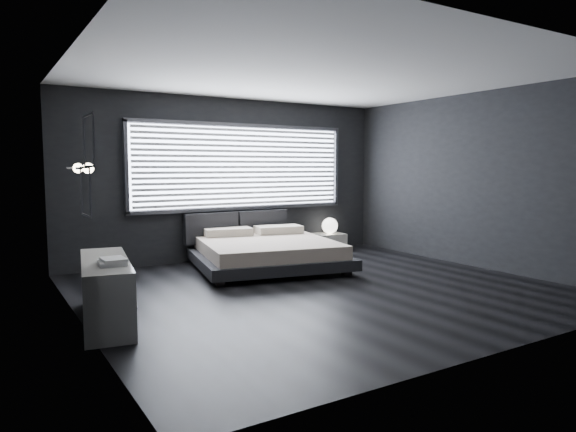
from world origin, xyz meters
TOP-DOWN VIEW (x-y plane):
  - room at (0.00, 0.00)m, footprint 6.04×6.00m
  - window at (0.20, 2.70)m, footprint 4.14×0.09m
  - headboard at (0.05, 2.64)m, footprint 1.96×0.16m
  - sconce_near at (-2.88, 0.05)m, footprint 0.18×0.11m
  - sconce_far at (-2.88, 0.65)m, footprint 0.18×0.11m
  - wall_art_upper at (-2.98, -0.55)m, footprint 0.01×0.48m
  - wall_art_lower at (-2.98, -0.30)m, footprint 0.01×0.48m
  - bed at (0.06, 1.59)m, footprint 2.62×2.54m
  - nightstand at (1.94, 2.50)m, footprint 0.62×0.53m
  - orb_lamp at (1.94, 2.48)m, footprint 0.31×0.31m
  - dresser at (-2.76, -0.03)m, footprint 0.72×1.70m
  - book_stack at (-2.76, -0.35)m, footprint 0.28×0.35m

SIDE VIEW (x-z plane):
  - nightstand at x=1.94m, z-range 0.00..0.33m
  - bed at x=0.06m, z-range -0.02..0.56m
  - dresser at x=-2.76m, z-range 0.00..0.66m
  - orb_lamp at x=1.94m, z-range 0.33..0.63m
  - headboard at x=0.05m, z-range 0.31..0.83m
  - book_stack at x=-2.76m, z-range 0.66..0.72m
  - wall_art_lower at x=-2.98m, z-range 1.14..1.62m
  - room at x=0.00m, z-range 0.00..2.80m
  - sconce_near at x=-2.88m, z-range 1.55..1.66m
  - sconce_far at x=-2.88m, z-range 1.55..1.66m
  - window at x=0.20m, z-range 0.85..2.37m
  - wall_art_upper at x=-2.98m, z-range 1.61..2.09m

